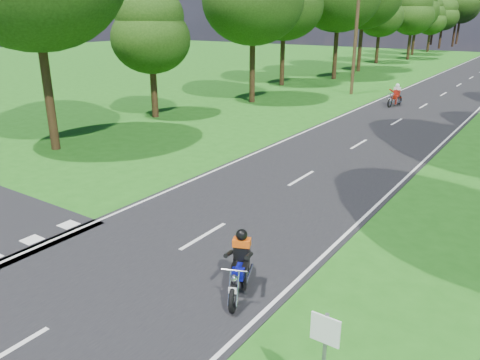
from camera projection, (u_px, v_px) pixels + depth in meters
The scene contains 6 objects.
ground at pixel (154, 266), 11.73m from camera, with size 160.00×160.00×0.00m, color #1E5F15.
road_markings at pixel (477, 73), 49.16m from camera, with size 7.40×140.00×0.01m.
telegraph_pole at pixel (355, 40), 35.29m from camera, with size 1.20×0.26×8.00m.
road_sign at pixel (324, 353), 6.78m from camera, with size 0.45×0.07×2.00m.
rider_near_blue at pixel (240, 263), 10.37m from camera, with size 0.59×1.77×1.48m, color #0D1299, non-canonical shape.
rider_far_red at pixel (395, 95), 31.60m from camera, with size 0.60×1.81×1.51m, color maroon, non-canonical shape.
Camera 1 is at (7.63, -7.27, 5.99)m, focal length 35.00 mm.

